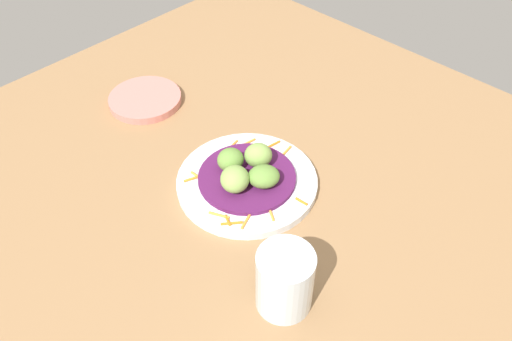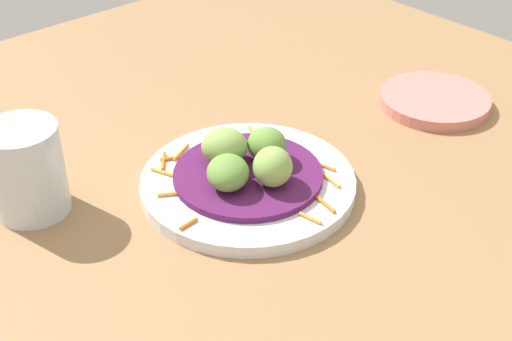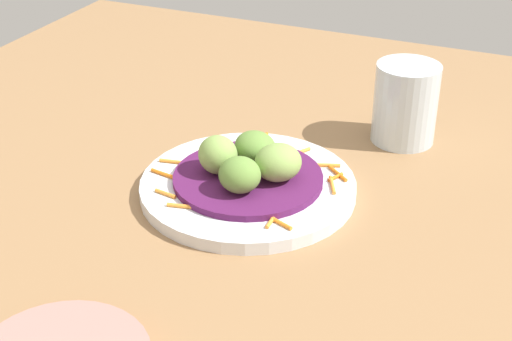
{
  "view_description": "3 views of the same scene",
  "coord_description": "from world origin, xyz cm",
  "px_view_note": "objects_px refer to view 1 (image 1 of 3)",
  "views": [
    {
      "loc": [
        42.73,
        44.12,
        64.84
      ],
      "look_at": [
        -0.93,
        2.23,
        5.52
      ],
      "focal_mm": 36.74,
      "sensor_mm": 36.0,
      "label": 1
    },
    {
      "loc": [
        -47.38,
        42.56,
        47.13
      ],
      "look_at": [
        -1.73,
        1.46,
        5.41
      ],
      "focal_mm": 49.87,
      "sensor_mm": 36.0,
      "label": 2
    },
    {
      "loc": [
        28.26,
        -62.11,
        44.0
      ],
      "look_at": [
        1.78,
        -0.87,
        6.15
      ],
      "focal_mm": 52.35,
      "sensor_mm": 36.0,
      "label": 3
    }
  ],
  "objects_px": {
    "main_plate": "(247,182)",
    "side_plate_small": "(145,99)",
    "guac_scoop_left": "(235,179)",
    "guac_scoop_right": "(258,155)",
    "guac_scoop_back": "(230,160)",
    "water_glass": "(285,281)",
    "guac_scoop_center": "(264,176)"
  },
  "relations": [
    {
      "from": "main_plate",
      "to": "guac_scoop_back",
      "type": "xyz_separation_m",
      "value": [
        0.01,
        -0.03,
        0.03
      ]
    },
    {
      "from": "side_plate_small",
      "to": "guac_scoop_right",
      "type": "bearing_deg",
      "value": 91.85
    },
    {
      "from": "guac_scoop_center",
      "to": "guac_scoop_left",
      "type": "bearing_deg",
      "value": -35.47
    },
    {
      "from": "guac_scoop_center",
      "to": "guac_scoop_right",
      "type": "xyz_separation_m",
      "value": [
        -0.03,
        -0.04,
        0.0
      ]
    },
    {
      "from": "guac_scoop_left",
      "to": "guac_scoop_center",
      "type": "distance_m",
      "value": 0.05
    },
    {
      "from": "guac_scoop_left",
      "to": "guac_scoop_right",
      "type": "distance_m",
      "value": 0.07
    },
    {
      "from": "side_plate_small",
      "to": "water_glass",
      "type": "relative_size",
      "value": 1.45
    },
    {
      "from": "guac_scoop_back",
      "to": "side_plate_small",
      "type": "height_order",
      "value": "guac_scoop_back"
    },
    {
      "from": "guac_scoop_right",
      "to": "side_plate_small",
      "type": "relative_size",
      "value": 0.33
    },
    {
      "from": "guac_scoop_right",
      "to": "water_glass",
      "type": "bearing_deg",
      "value": 51.56
    },
    {
      "from": "guac_scoop_right",
      "to": "guac_scoop_back",
      "type": "bearing_deg",
      "value": -35.47
    },
    {
      "from": "guac_scoop_left",
      "to": "guac_scoop_center",
      "type": "relative_size",
      "value": 0.98
    },
    {
      "from": "main_plate",
      "to": "side_plate_small",
      "type": "height_order",
      "value": "same"
    },
    {
      "from": "guac_scoop_center",
      "to": "guac_scoop_back",
      "type": "bearing_deg",
      "value": -80.47
    },
    {
      "from": "main_plate",
      "to": "guac_scoop_center",
      "type": "height_order",
      "value": "guac_scoop_center"
    },
    {
      "from": "main_plate",
      "to": "guac_scoop_right",
      "type": "bearing_deg",
      "value": -170.47
    },
    {
      "from": "main_plate",
      "to": "guac_scoop_left",
      "type": "xyz_separation_m",
      "value": [
        0.03,
        0.01,
        0.03
      ]
    },
    {
      "from": "guac_scoop_center",
      "to": "side_plate_small",
      "type": "distance_m",
      "value": 0.34
    },
    {
      "from": "guac_scoop_left",
      "to": "guac_scoop_back",
      "type": "xyz_separation_m",
      "value": [
        -0.03,
        -0.04,
        -0.0
      ]
    },
    {
      "from": "side_plate_small",
      "to": "guac_scoop_center",
      "type": "bearing_deg",
      "value": 87.05
    },
    {
      "from": "guac_scoop_right",
      "to": "guac_scoop_back",
      "type": "xyz_separation_m",
      "value": [
        0.04,
        -0.03,
        -0.0
      ]
    },
    {
      "from": "guac_scoop_left",
      "to": "side_plate_small",
      "type": "relative_size",
      "value": 0.36
    },
    {
      "from": "guac_scoop_center",
      "to": "side_plate_small",
      "type": "relative_size",
      "value": 0.36
    },
    {
      "from": "side_plate_small",
      "to": "water_glass",
      "type": "height_order",
      "value": "water_glass"
    },
    {
      "from": "guac_scoop_left",
      "to": "guac_scoop_right",
      "type": "height_order",
      "value": "guac_scoop_right"
    },
    {
      "from": "guac_scoop_right",
      "to": "water_glass",
      "type": "distance_m",
      "value": 0.25
    },
    {
      "from": "guac_scoop_back",
      "to": "side_plate_small",
      "type": "bearing_deg",
      "value": -95.93
    },
    {
      "from": "guac_scoop_left",
      "to": "guac_scoop_back",
      "type": "relative_size",
      "value": 1.13
    },
    {
      "from": "guac_scoop_back",
      "to": "side_plate_small",
      "type": "relative_size",
      "value": 0.31
    },
    {
      "from": "guac_scoop_left",
      "to": "guac_scoop_right",
      "type": "relative_size",
      "value": 1.09
    },
    {
      "from": "side_plate_small",
      "to": "guac_scoop_left",
      "type": "bearing_deg",
      "value": 79.89
    },
    {
      "from": "main_plate",
      "to": "guac_scoop_left",
      "type": "bearing_deg",
      "value": 9.53
    }
  ]
}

